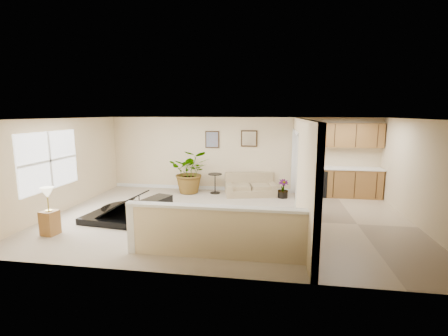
% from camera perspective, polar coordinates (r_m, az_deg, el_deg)
% --- Properties ---
extents(floor, '(9.00, 9.00, 0.00)m').
position_cam_1_polar(floor, '(8.33, 0.60, -8.79)').
color(floor, tan).
rests_on(floor, ground).
extents(back_wall, '(9.00, 0.04, 2.50)m').
position_cam_1_polar(back_wall, '(10.97, 2.85, 2.37)').
color(back_wall, beige).
rests_on(back_wall, floor).
extents(front_wall, '(9.00, 0.04, 2.50)m').
position_cam_1_polar(front_wall, '(5.15, -4.17, -6.00)').
color(front_wall, beige).
rests_on(front_wall, floor).
extents(left_wall, '(0.04, 6.00, 2.50)m').
position_cam_1_polar(left_wall, '(9.74, -26.61, 0.43)').
color(left_wall, beige).
rests_on(left_wall, floor).
extents(right_wall, '(0.04, 6.00, 2.50)m').
position_cam_1_polar(right_wall, '(8.64, 31.67, -1.04)').
color(right_wall, beige).
rests_on(right_wall, floor).
extents(ceiling, '(9.00, 6.00, 0.04)m').
position_cam_1_polar(ceiling, '(7.91, 0.63, 8.66)').
color(ceiling, silver).
rests_on(ceiling, back_wall).
extents(kitchen_vinyl, '(2.70, 6.00, 0.01)m').
position_cam_1_polar(kitchen_vinyl, '(8.50, 22.40, -9.14)').
color(kitchen_vinyl, tan).
rests_on(kitchen_vinyl, floor).
extents(interior_partition, '(0.18, 5.99, 2.50)m').
position_cam_1_polar(interior_partition, '(8.23, 13.38, -0.53)').
color(interior_partition, beige).
rests_on(interior_partition, floor).
extents(pony_half_wall, '(3.42, 0.22, 1.00)m').
position_cam_1_polar(pony_half_wall, '(6.01, -1.85, -10.98)').
color(pony_half_wall, beige).
rests_on(pony_half_wall, floor).
extents(left_window, '(0.05, 2.15, 1.45)m').
position_cam_1_polar(left_window, '(9.30, -28.39, 1.15)').
color(left_window, white).
rests_on(left_window, left_wall).
extents(wall_art_left, '(0.48, 0.04, 0.58)m').
position_cam_1_polar(wall_art_left, '(11.03, -2.08, 5.03)').
color(wall_art_left, '#352413').
rests_on(wall_art_left, back_wall).
extents(wall_mirror, '(0.55, 0.04, 0.55)m').
position_cam_1_polar(wall_mirror, '(10.86, 4.44, 5.20)').
color(wall_mirror, '#352413').
rests_on(wall_mirror, back_wall).
extents(kitchen_cabinets, '(2.36, 0.65, 2.33)m').
position_cam_1_polar(kitchen_cabinets, '(10.90, 19.60, -0.24)').
color(kitchen_cabinets, '#9B6432').
rests_on(kitchen_cabinets, floor).
extents(piano, '(1.90, 1.95, 1.44)m').
position_cam_1_polar(piano, '(8.62, -17.92, -4.49)').
color(piano, black).
rests_on(piano, floor).
extents(piano_bench, '(0.66, 0.95, 0.57)m').
position_cam_1_polar(piano_bench, '(8.27, -11.88, -7.08)').
color(piano_bench, black).
rests_on(piano_bench, floor).
extents(loveseat, '(1.78, 1.24, 0.91)m').
position_cam_1_polar(loveseat, '(10.61, 4.66, -2.85)').
color(loveseat, tan).
rests_on(loveseat, floor).
extents(accent_table, '(0.46, 0.46, 0.66)m').
position_cam_1_polar(accent_table, '(10.73, -1.59, -2.25)').
color(accent_table, black).
rests_on(accent_table, floor).
extents(palm_plant, '(1.45, 1.30, 1.45)m').
position_cam_1_polar(palm_plant, '(10.80, -5.91, -0.68)').
color(palm_plant, black).
rests_on(palm_plant, floor).
extents(small_plant, '(0.38, 0.38, 0.59)m').
position_cam_1_polar(small_plant, '(10.36, 10.32, -3.84)').
color(small_plant, black).
rests_on(small_plant, floor).
extents(lamp_stand, '(0.35, 0.35, 1.06)m').
position_cam_1_polar(lamp_stand, '(8.09, -28.39, -7.24)').
color(lamp_stand, '#9B6432').
rests_on(lamp_stand, floor).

